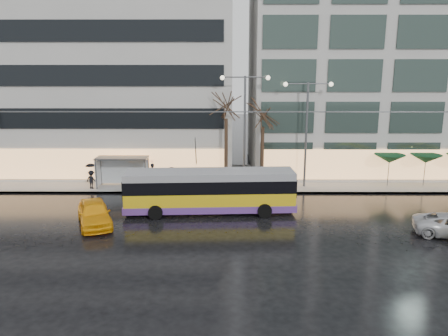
{
  "coord_description": "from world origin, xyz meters",
  "views": [
    {
      "loc": [
        0.5,
        -24.3,
        9.81
      ],
      "look_at": [
        0.36,
        5.0,
        3.03
      ],
      "focal_mm": 35.0,
      "sensor_mm": 36.0,
      "label": 1
    }
  ],
  "objects_px": {
    "street_lamp_near": "(245,116)",
    "taxi_a": "(94,213)",
    "trolleybus": "(210,192)",
    "bus_shelter": "(118,165)"
  },
  "relations": [
    {
      "from": "street_lamp_near",
      "to": "taxi_a",
      "type": "distance_m",
      "value": 14.24
    },
    {
      "from": "taxi_a",
      "to": "trolleybus",
      "type": "bearing_deg",
      "value": -2.83
    },
    {
      "from": "trolleybus",
      "to": "taxi_a",
      "type": "distance_m",
      "value": 7.69
    },
    {
      "from": "street_lamp_near",
      "to": "trolleybus",
      "type": "bearing_deg",
      "value": -112.13
    },
    {
      "from": "trolleybus",
      "to": "bus_shelter",
      "type": "bearing_deg",
      "value": 141.06
    },
    {
      "from": "bus_shelter",
      "to": "street_lamp_near",
      "type": "relative_size",
      "value": 0.47
    },
    {
      "from": "street_lamp_near",
      "to": "bus_shelter",
      "type": "bearing_deg",
      "value": -179.37
    },
    {
      "from": "bus_shelter",
      "to": "street_lamp_near",
      "type": "bearing_deg",
      "value": 0.63
    },
    {
      "from": "trolleybus",
      "to": "bus_shelter",
      "type": "distance_m",
      "value": 10.02
    },
    {
      "from": "trolleybus",
      "to": "street_lamp_near",
      "type": "relative_size",
      "value": 1.29
    }
  ]
}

